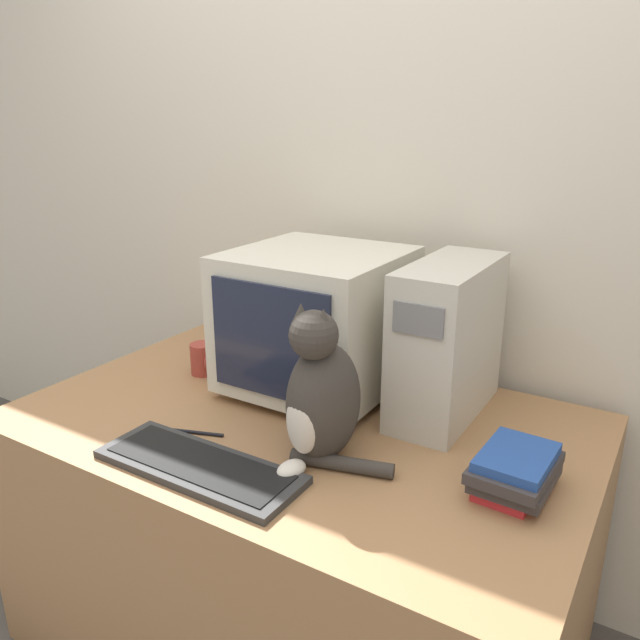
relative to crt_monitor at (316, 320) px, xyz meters
The scene contains 9 objects.
wall_back 0.48m from the crt_monitor, 80.34° to the left, with size 7.00×0.05×2.50m.
desk 0.59m from the crt_monitor, 71.52° to the right, with size 1.46×0.92×0.71m.
crt_monitor is the anchor object (origin of this frame).
computer_tower 0.37m from the crt_monitor, ahead, with size 0.17×0.41×0.40m.
keyboard 0.54m from the crt_monitor, 89.17° to the right, with size 0.49×0.18×0.02m.
cat 0.39m from the crt_monitor, 56.59° to the right, with size 0.27×0.26×0.37m.
book_stack 0.68m from the crt_monitor, 19.63° to the right, with size 0.16×0.22×0.09m.
pen 0.45m from the crt_monitor, 106.04° to the right, with size 0.14×0.06×0.01m.
mug 0.39m from the crt_monitor, 166.28° to the right, with size 0.08×0.07×0.10m.
Camera 1 is at (0.81, -0.76, 1.46)m, focal length 35.00 mm.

